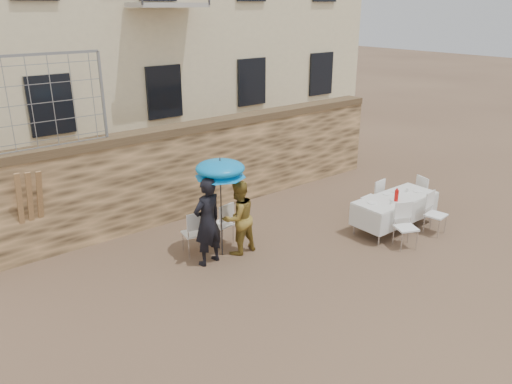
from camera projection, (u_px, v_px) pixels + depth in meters
ground at (318, 310)px, 8.48m from camera, size 80.00×80.00×0.00m
stone_wall at (169, 175)px, 11.75m from camera, size 13.00×0.50×2.20m
chain_link_fence at (20, 105)px, 9.30m from camera, size 3.20×0.06×1.80m
man_suit at (207, 222)px, 9.71m from camera, size 0.72×0.53×1.80m
woman_dress at (238, 217)px, 10.19m from camera, size 0.79×0.63×1.57m
umbrella at (220, 171)px, 9.69m from camera, size 1.01×1.01×1.94m
couple_chair_left at (193, 232)px, 10.26m from camera, size 0.56×0.56×0.96m
couple_chair_right at (221, 223)px, 10.67m from camera, size 0.54×0.54×0.96m
banquet_table at (396, 199)px, 11.31m from camera, size 2.10×0.85×0.78m
soda_bottle at (396, 196)px, 11.02m from camera, size 0.09×0.09×0.26m
table_chair_front_left at (406, 227)px, 10.50m from camera, size 0.63×0.63×0.96m
table_chair_front_right at (436, 214)px, 11.14m from camera, size 0.54×0.54×0.96m
table_chair_back at (372, 197)px, 12.10m from camera, size 0.52×0.52×0.96m
table_chair_side at (426, 194)px, 12.29m from camera, size 0.58×0.58×0.96m
wood_planks at (38, 214)px, 9.80m from camera, size 0.70×0.20×2.00m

